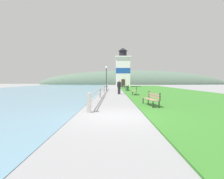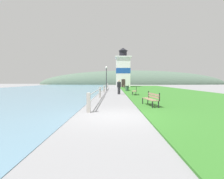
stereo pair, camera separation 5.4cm
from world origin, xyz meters
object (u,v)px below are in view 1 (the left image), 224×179
(person_strolling, at_px, (119,86))
(trash_bin, at_px, (127,89))
(park_bench_far, at_px, (128,87))
(park_bench_by_lighthouse, at_px, (124,86))
(park_bench_near, at_px, (152,98))
(lighthouse, at_px, (123,70))
(park_bench_midway, at_px, (135,90))
(lamp_post, at_px, (106,74))

(person_strolling, relative_size, trash_bin, 2.08)
(park_bench_far, height_order, park_bench_by_lighthouse, same)
(park_bench_near, distance_m, lighthouse, 34.02)
(lighthouse, bearing_deg, park_bench_midway, -89.98)
(trash_bin, bearing_deg, park_bench_near, -88.82)
(park_bench_by_lighthouse, distance_m, lamp_post, 9.78)
(park_bench_by_lighthouse, bearing_deg, person_strolling, 86.80)
(lighthouse, height_order, person_strolling, lighthouse)
(park_bench_far, xyz_separation_m, trash_bin, (-0.29, -1.90, -0.11))
(lighthouse, xyz_separation_m, lamp_post, (-3.59, -16.48, -1.61))
(park_bench_near, xyz_separation_m, person_strolling, (-1.75, 10.02, 0.41))
(park_bench_far, bearing_deg, park_bench_midway, 95.04)
(park_bench_near, xyz_separation_m, park_bench_midway, (0.03, 8.66, -0.00))
(park_bench_by_lighthouse, distance_m, trash_bin, 10.39)
(park_bench_midway, distance_m, lighthouse, 25.43)
(park_bench_midway, xyz_separation_m, person_strolling, (-1.78, 1.35, 0.41))
(park_bench_midway, xyz_separation_m, trash_bin, (-0.36, 7.17, -0.12))
(park_bench_near, height_order, person_strolling, person_strolling)
(park_bench_midway, distance_m, lamp_post, 9.64)
(park_bench_by_lighthouse, relative_size, person_strolling, 1.14)
(lighthouse, relative_size, person_strolling, 5.74)
(lighthouse, distance_m, person_strolling, 24.10)
(person_strolling, distance_m, lamp_post, 7.74)
(park_bench_midway, height_order, trash_bin, park_bench_midway)
(park_bench_near, bearing_deg, person_strolling, -88.05)
(lighthouse, bearing_deg, park_bench_by_lighthouse, -91.07)
(park_bench_by_lighthouse, xyz_separation_m, person_strolling, (-1.63, -16.20, 0.40))
(park_bench_midway, relative_size, person_strolling, 1.07)
(park_bench_midway, bearing_deg, person_strolling, -29.74)
(park_bench_near, relative_size, park_bench_far, 1.17)
(person_strolling, height_order, lamp_post, lamp_post)
(park_bench_far, relative_size, lamp_post, 0.43)
(park_bench_far, height_order, lighthouse, lighthouse)
(trash_bin, height_order, lamp_post, lamp_post)
(park_bench_far, height_order, lamp_post, lamp_post)
(park_bench_near, xyz_separation_m, trash_bin, (-0.33, 15.83, -0.12))
(park_bench_midway, bearing_deg, park_bench_near, 97.31)
(lighthouse, xyz_separation_m, trash_bin, (-0.35, -17.98, -3.93))
(park_bench_near, distance_m, park_bench_by_lighthouse, 26.21)
(park_bench_near, bearing_deg, park_bench_by_lighthouse, -97.69)
(park_bench_near, distance_m, park_bench_midway, 8.66)
(park_bench_by_lighthouse, bearing_deg, trash_bin, 91.39)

